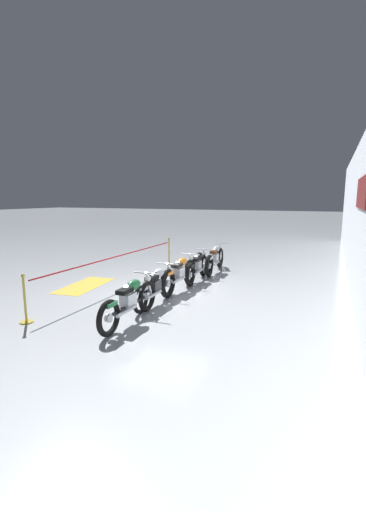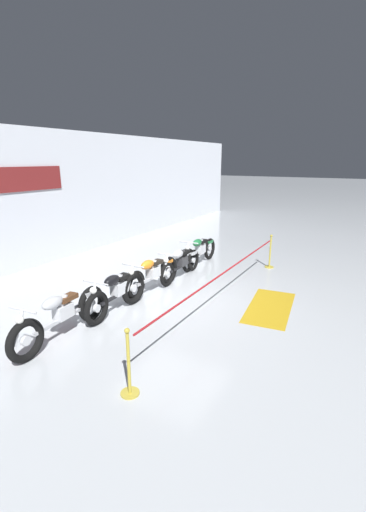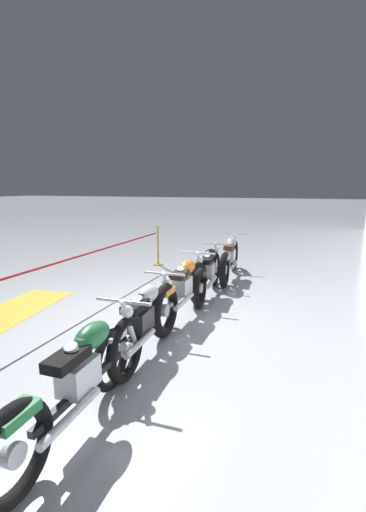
{
  "view_description": "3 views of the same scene",
  "coord_description": "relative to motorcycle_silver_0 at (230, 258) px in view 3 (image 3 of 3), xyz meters",
  "views": [
    {
      "loc": [
        8.53,
        4.4,
        2.62
      ],
      "look_at": [
        -0.25,
        0.59,
        0.97
      ],
      "focal_mm": 24.0,
      "sensor_mm": 36.0,
      "label": 1
    },
    {
      "loc": [
        -6.69,
        -4.16,
        3.28
      ],
      "look_at": [
        1.24,
        0.43,
        0.68
      ],
      "focal_mm": 24.0,
      "sensor_mm": 36.0,
      "label": 2
    },
    {
      "loc": [
        4.86,
        2.36,
        2.08
      ],
      "look_at": [
        -1.06,
        0.2,
        0.8
      ],
      "focal_mm": 24.0,
      "sensor_mm": 36.0,
      "label": 3
    }
  ],
  "objects": [
    {
      "name": "motorcycle_silver_3",
      "position": [
        4.07,
        -0.2,
        -0.01
      ],
      "size": [
        2.17,
        0.62,
        0.9
      ],
      "color": "black",
      "rests_on": "ground"
    },
    {
      "name": "floor_banner",
      "position": [
        3.36,
        -2.99,
        -0.46
      ],
      "size": [
        2.21,
        1.18,
        0.01
      ],
      "primitive_type": "cube",
      "rotation": [
        0.0,
        0.0,
        0.12
      ],
      "color": "#B78E19",
      "rests_on": "ground"
    },
    {
      "name": "stanchion_far_left",
      "position": [
        1.59,
        -2.1,
        0.23
      ],
      "size": [
        6.94,
        0.28,
        1.05
      ],
      "color": "gold",
      "rests_on": "ground"
    },
    {
      "name": "motorcycle_silver_0",
      "position": [
        0.0,
        0.0,
        0.0
      ],
      "size": [
        2.42,
        0.62,
        0.95
      ],
      "color": "black",
      "rests_on": "ground"
    },
    {
      "name": "ground_plane",
      "position": [
        2.79,
        -0.72,
        -0.46
      ],
      "size": [
        120.0,
        120.0,
        0.0
      ],
      "primitive_type": "plane",
      "color": "#B2B7BC"
    },
    {
      "name": "motorcycle_orange_2",
      "position": [
        2.71,
        -0.15,
        0.01
      ],
      "size": [
        2.28,
        0.62,
        0.96
      ],
      "color": "black",
      "rests_on": "ground"
    },
    {
      "name": "motorcycle_green_4",
      "position": [
        5.42,
        -0.09,
        0.0
      ],
      "size": [
        2.27,
        0.62,
        0.94
      ],
      "color": "black",
      "rests_on": "ground"
    },
    {
      "name": "motorcycle_black_1",
      "position": [
        1.46,
        -0.1,
        -0.0
      ],
      "size": [
        2.17,
        0.62,
        0.94
      ],
      "color": "black",
      "rests_on": "ground"
    }
  ]
}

